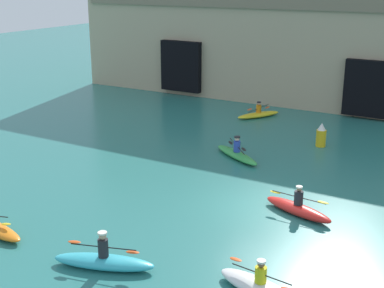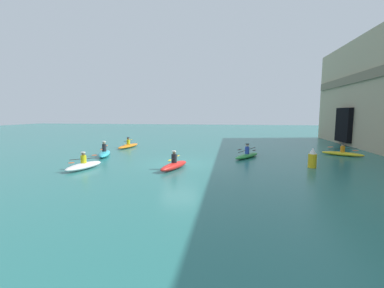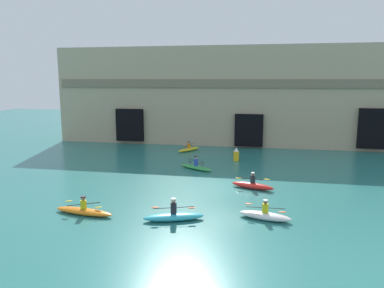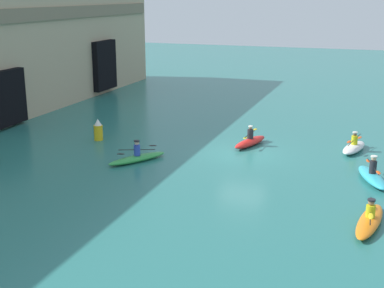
{
  "view_description": "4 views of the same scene",
  "coord_description": "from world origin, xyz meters",
  "px_view_note": "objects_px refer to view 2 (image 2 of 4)",
  "views": [
    {
      "loc": [
        7.55,
        -18.09,
        8.77
      ],
      "look_at": [
        -2.82,
        -0.18,
        2.16
      ],
      "focal_mm": 50.0,
      "sensor_mm": 36.0,
      "label": 1
    },
    {
      "loc": [
        17.24,
        3.53,
        3.54
      ],
      "look_at": [
        -1.24,
        0.71,
        1.25
      ],
      "focal_mm": 24.0,
      "sensor_mm": 36.0,
      "label": 2
    },
    {
      "loc": [
        2.42,
        -25.18,
        7.48
      ],
      "look_at": [
        -3.23,
        3.53,
        2.38
      ],
      "focal_mm": 35.0,
      "sensor_mm": 36.0,
      "label": 3
    },
    {
      "loc": [
        -26.98,
        -6.75,
        8.4
      ],
      "look_at": [
        -3.34,
        1.73,
        1.29
      ],
      "focal_mm": 50.0,
      "sensor_mm": 36.0,
      "label": 4
    }
  ],
  "objects_px": {
    "kayak_cyan": "(104,153)",
    "kayak_green": "(247,155)",
    "marker_buoy": "(312,158)",
    "kayak_red": "(174,165)",
    "kayak_orange": "(128,146)",
    "kayak_white": "(84,165)",
    "kayak_yellow": "(342,153)"
  },
  "relations": [
    {
      "from": "kayak_orange",
      "to": "kayak_green",
      "type": "height_order",
      "value": "kayak_green"
    },
    {
      "from": "kayak_cyan",
      "to": "kayak_white",
      "type": "xyz_separation_m",
      "value": [
        4.79,
        1.1,
        -0.01
      ]
    },
    {
      "from": "kayak_cyan",
      "to": "kayak_white",
      "type": "height_order",
      "value": "kayak_cyan"
    },
    {
      "from": "kayak_white",
      "to": "marker_buoy",
      "type": "height_order",
      "value": "marker_buoy"
    },
    {
      "from": "kayak_green",
      "to": "kayak_white",
      "type": "distance_m",
      "value": 11.89
    },
    {
      "from": "kayak_green",
      "to": "kayak_red",
      "type": "bearing_deg",
      "value": 166.99
    },
    {
      "from": "kayak_cyan",
      "to": "kayak_white",
      "type": "bearing_deg",
      "value": -6.51
    },
    {
      "from": "kayak_orange",
      "to": "marker_buoy",
      "type": "bearing_deg",
      "value": 73.1
    },
    {
      "from": "marker_buoy",
      "to": "kayak_cyan",
      "type": "bearing_deg",
      "value": -97.77
    },
    {
      "from": "marker_buoy",
      "to": "kayak_red",
      "type": "bearing_deg",
      "value": -78.27
    },
    {
      "from": "kayak_green",
      "to": "kayak_cyan",
      "type": "bearing_deg",
      "value": 126.16
    },
    {
      "from": "kayak_green",
      "to": "marker_buoy",
      "type": "relative_size",
      "value": 2.54
    },
    {
      "from": "kayak_red",
      "to": "kayak_green",
      "type": "xyz_separation_m",
      "value": [
        -4.86,
        4.79,
        -0.05
      ]
    },
    {
      "from": "kayak_yellow",
      "to": "kayak_white",
      "type": "bearing_deg",
      "value": -125.45
    },
    {
      "from": "kayak_red",
      "to": "kayak_orange",
      "type": "height_order",
      "value": "kayak_red"
    },
    {
      "from": "kayak_white",
      "to": "kayak_cyan",
      "type": "bearing_deg",
      "value": -153.43
    },
    {
      "from": "kayak_yellow",
      "to": "marker_buoy",
      "type": "bearing_deg",
      "value": -95.49
    },
    {
      "from": "kayak_yellow",
      "to": "kayak_white",
      "type": "height_order",
      "value": "kayak_white"
    },
    {
      "from": "kayak_green",
      "to": "marker_buoy",
      "type": "bearing_deg",
      "value": -95.89
    },
    {
      "from": "kayak_red",
      "to": "kayak_white",
      "type": "height_order",
      "value": "kayak_red"
    },
    {
      "from": "kayak_green",
      "to": "kayak_yellow",
      "type": "bearing_deg",
      "value": -42.67
    },
    {
      "from": "kayak_green",
      "to": "marker_buoy",
      "type": "height_order",
      "value": "marker_buoy"
    },
    {
      "from": "kayak_orange",
      "to": "kayak_cyan",
      "type": "relative_size",
      "value": 1.1
    },
    {
      "from": "kayak_green",
      "to": "marker_buoy",
      "type": "xyz_separation_m",
      "value": [
        3.04,
        3.97,
        0.38
      ]
    },
    {
      "from": "kayak_yellow",
      "to": "kayak_green",
      "type": "height_order",
      "value": "kayak_green"
    },
    {
      "from": "marker_buoy",
      "to": "kayak_green",
      "type": "bearing_deg",
      "value": -127.46
    },
    {
      "from": "kayak_orange",
      "to": "kayak_yellow",
      "type": "bearing_deg",
      "value": 92.25
    },
    {
      "from": "kayak_orange",
      "to": "marker_buoy",
      "type": "height_order",
      "value": "marker_buoy"
    },
    {
      "from": "kayak_red",
      "to": "kayak_yellow",
      "type": "bearing_deg",
      "value": 137.35
    },
    {
      "from": "kayak_red",
      "to": "marker_buoy",
      "type": "relative_size",
      "value": 2.37
    },
    {
      "from": "kayak_cyan",
      "to": "kayak_green",
      "type": "height_order",
      "value": "kayak_cyan"
    },
    {
      "from": "kayak_cyan",
      "to": "marker_buoy",
      "type": "xyz_separation_m",
      "value": [
        2.11,
        15.49,
        0.35
      ]
    }
  ]
}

